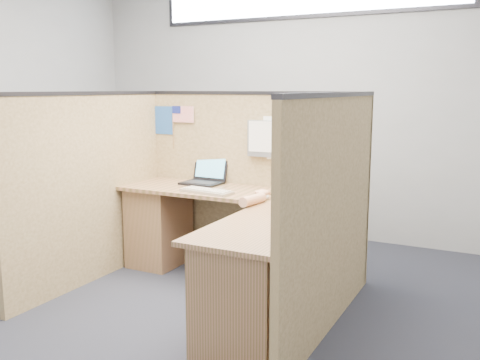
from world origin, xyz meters
The scene contains 13 objects.
floor centered at (0.00, 0.00, 0.00)m, with size 5.00×5.00×0.00m, color black.
wall_back centered at (0.00, 2.25, 1.40)m, with size 5.00×5.00×0.00m, color #96999B.
cubicle_partitions centered at (0.00, 0.43, 0.77)m, with size 2.06×1.83×1.53m.
l_desk centered at (0.18, 0.29, 0.39)m, with size 1.95×1.75×0.73m.
laptop centered at (-0.39, 0.88, 0.79)m, with size 0.34×0.32×0.24m.
keyboard centered at (-0.15, 0.50, 0.74)m, with size 0.46×0.20×0.03m.
mouse centered at (0.35, 0.48, 0.75)m, with size 0.11×0.07×0.05m, color silver.
hand_forearm centered at (0.36, 0.33, 0.77)m, with size 0.11×0.39×0.08m.
blue_poster centered at (-0.88, 0.97, 1.26)m, with size 0.19×0.00×0.26m, color #214F99.
american_flag centered at (-0.69, 0.96, 1.31)m, with size 0.23×0.01×0.39m.
file_holder centered at (0.12, 0.94, 1.14)m, with size 0.24×0.05×0.30m.
paper_left centered at (0.24, 0.97, 1.18)m, with size 0.23×0.00×0.30m, color white.
paper_right centered at (0.28, 0.97, 1.11)m, with size 0.22×0.00×0.28m, color white.
Camera 1 is at (1.98, -3.11, 1.55)m, focal length 40.00 mm.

